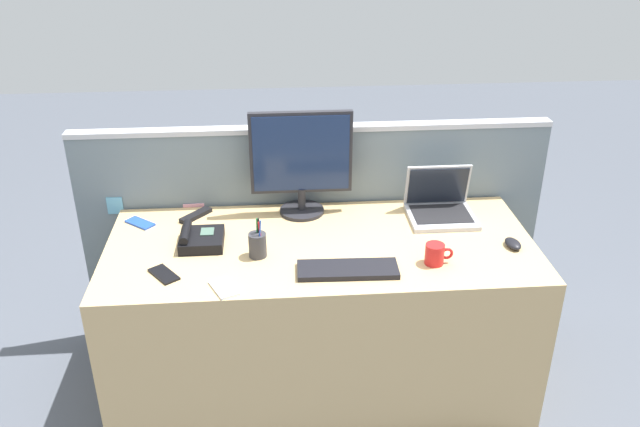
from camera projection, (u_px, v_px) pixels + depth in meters
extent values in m
plane|color=#4C515B|center=(321.00, 380.00, 3.17)|extent=(10.00, 10.00, 0.00)
cube|color=tan|center=(321.00, 316.00, 3.00)|extent=(1.84, 0.80, 0.75)
cube|color=slate|center=(314.00, 235.00, 3.31)|extent=(2.26, 0.06, 1.11)
cube|color=#B7BAC1|center=(313.00, 128.00, 3.06)|extent=(2.26, 0.07, 0.02)
cube|color=pink|center=(194.00, 214.00, 3.17)|extent=(0.10, 0.01, 0.10)
cube|color=#66ADD1|center=(115.00, 206.00, 3.12)|extent=(0.07, 0.01, 0.08)
cylinder|color=#232328|center=(302.00, 211.00, 3.10)|extent=(0.21, 0.21, 0.02)
cylinder|color=#232328|center=(302.00, 199.00, 3.07)|extent=(0.04, 0.04, 0.10)
cube|color=#232328|center=(301.00, 152.00, 2.98)|extent=(0.46, 0.03, 0.38)
cube|color=#19284C|center=(301.00, 154.00, 2.96)|extent=(0.43, 0.01, 0.35)
cube|color=#B2B5BC|center=(441.00, 217.00, 3.04)|extent=(0.30, 0.26, 0.02)
cube|color=black|center=(441.00, 214.00, 3.04)|extent=(0.26, 0.19, 0.00)
cube|color=#B2B5BC|center=(437.00, 185.00, 3.09)|extent=(0.30, 0.05, 0.21)
cube|color=black|center=(438.00, 186.00, 3.08)|extent=(0.28, 0.04, 0.19)
cube|color=black|center=(202.00, 240.00, 2.82)|extent=(0.18, 0.19, 0.05)
cube|color=#4C6B5B|center=(207.00, 232.00, 2.83)|extent=(0.06, 0.07, 0.01)
cylinder|color=black|center=(186.00, 232.00, 2.79)|extent=(0.04, 0.17, 0.04)
cube|color=black|center=(348.00, 270.00, 2.62)|extent=(0.41, 0.15, 0.02)
ellipsoid|color=black|center=(513.00, 244.00, 2.80)|extent=(0.07, 0.11, 0.03)
cylinder|color=#333338|center=(258.00, 245.00, 2.72)|extent=(0.07, 0.07, 0.10)
cylinder|color=blue|center=(260.00, 235.00, 2.68)|extent=(0.02, 0.02, 0.13)
cylinder|color=red|center=(260.00, 236.00, 2.68)|extent=(0.02, 0.01, 0.12)
cylinder|color=black|center=(258.00, 232.00, 2.70)|extent=(0.01, 0.03, 0.13)
cylinder|color=#238438|center=(257.00, 232.00, 2.71)|extent=(0.01, 0.01, 0.13)
cube|color=silver|center=(224.00, 288.00, 2.52)|extent=(0.13, 0.16, 0.01)
cube|color=black|center=(164.00, 274.00, 2.61)|extent=(0.14, 0.16, 0.01)
cube|color=blue|center=(140.00, 223.00, 2.99)|extent=(0.15, 0.14, 0.01)
cube|color=black|center=(196.00, 215.00, 3.05)|extent=(0.14, 0.16, 0.02)
cylinder|color=red|center=(435.00, 254.00, 2.67)|extent=(0.08, 0.08, 0.09)
torus|color=red|center=(447.00, 254.00, 2.67)|extent=(0.05, 0.01, 0.05)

